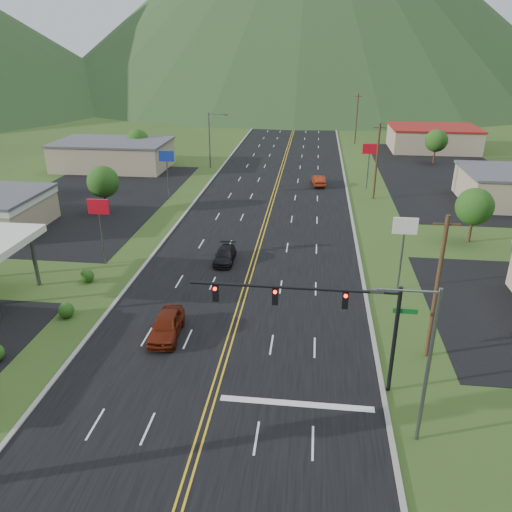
# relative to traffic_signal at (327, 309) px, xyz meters

# --- Properties ---
(traffic_signal) EXTENTS (13.10, 0.43, 7.00)m
(traffic_signal) POSITION_rel_traffic_signal_xyz_m (0.00, 0.00, 0.00)
(traffic_signal) COLOR black
(traffic_signal) RESTS_ON ground
(streetlight_east) EXTENTS (3.28, 0.25, 9.00)m
(streetlight_east) POSITION_rel_traffic_signal_xyz_m (4.70, -4.00, -0.15)
(streetlight_east) COLOR #59595E
(streetlight_east) RESTS_ON ground
(streetlight_west) EXTENTS (3.28, 0.25, 9.00)m
(streetlight_west) POSITION_rel_traffic_signal_xyz_m (-18.16, 56.00, -0.15)
(streetlight_west) COLOR #59595E
(streetlight_west) RESTS_ON ground
(building_west_far) EXTENTS (18.40, 11.40, 4.50)m
(building_west_far) POSITION_rel_traffic_signal_xyz_m (-34.48, 54.00, -3.07)
(building_west_far) COLOR tan
(building_west_far) RESTS_ON ground
(building_east_far) EXTENTS (16.40, 12.40, 4.50)m
(building_east_far) POSITION_rel_traffic_signal_xyz_m (21.52, 76.00, -3.07)
(building_east_far) COLOR tan
(building_east_far) RESTS_ON ground
(pole_sign_west_a) EXTENTS (2.00, 0.18, 6.40)m
(pole_sign_west_a) POSITION_rel_traffic_signal_xyz_m (-20.48, 16.00, -0.28)
(pole_sign_west_a) COLOR #59595E
(pole_sign_west_a) RESTS_ON ground
(pole_sign_west_b) EXTENTS (2.00, 0.18, 6.40)m
(pole_sign_west_b) POSITION_rel_traffic_signal_xyz_m (-20.48, 38.00, -0.28)
(pole_sign_west_b) COLOR #59595E
(pole_sign_west_b) RESTS_ON ground
(pole_sign_east_a) EXTENTS (2.00, 0.18, 6.40)m
(pole_sign_east_a) POSITION_rel_traffic_signal_xyz_m (6.52, 14.00, -0.28)
(pole_sign_east_a) COLOR #59595E
(pole_sign_east_a) RESTS_ON ground
(pole_sign_east_b) EXTENTS (2.00, 0.18, 6.40)m
(pole_sign_east_b) POSITION_rel_traffic_signal_xyz_m (6.52, 46.00, -0.28)
(pole_sign_east_b) COLOR #59595E
(pole_sign_east_b) RESTS_ON ground
(tree_west_a) EXTENTS (3.84, 3.84, 5.82)m
(tree_west_a) POSITION_rel_traffic_signal_xyz_m (-26.48, 31.00, -1.44)
(tree_west_a) COLOR #382314
(tree_west_a) RESTS_ON ground
(tree_west_b) EXTENTS (3.84, 3.84, 5.82)m
(tree_west_b) POSITION_rel_traffic_signal_xyz_m (-31.48, 58.00, -1.44)
(tree_west_b) COLOR #382314
(tree_west_b) RESTS_ON ground
(tree_east_a) EXTENTS (3.84, 3.84, 5.82)m
(tree_east_a) POSITION_rel_traffic_signal_xyz_m (15.52, 26.00, -1.44)
(tree_east_a) COLOR #382314
(tree_east_a) RESTS_ON ground
(tree_east_b) EXTENTS (3.84, 3.84, 5.82)m
(tree_east_b) POSITION_rel_traffic_signal_xyz_m (19.52, 64.00, -1.44)
(tree_east_b) COLOR #382314
(tree_east_b) RESTS_ON ground
(utility_pole_a) EXTENTS (1.60, 0.28, 10.00)m
(utility_pole_a) POSITION_rel_traffic_signal_xyz_m (7.02, 4.00, -0.20)
(utility_pole_a) COLOR #382314
(utility_pole_a) RESTS_ON ground
(utility_pole_b) EXTENTS (1.60, 0.28, 10.00)m
(utility_pole_b) POSITION_rel_traffic_signal_xyz_m (7.02, 41.00, -0.20)
(utility_pole_b) COLOR #382314
(utility_pole_b) RESTS_ON ground
(utility_pole_c) EXTENTS (1.60, 0.28, 10.00)m
(utility_pole_c) POSITION_rel_traffic_signal_xyz_m (7.02, 81.00, -0.20)
(utility_pole_c) COLOR #382314
(utility_pole_c) RESTS_ON ground
(utility_pole_d) EXTENTS (1.60, 0.28, 10.00)m
(utility_pole_d) POSITION_rel_traffic_signal_xyz_m (7.02, 121.00, -0.20)
(utility_pole_d) COLOR #382314
(utility_pole_d) RESTS_ON ground
(car_red_near) EXTENTS (2.29, 5.08, 1.69)m
(car_red_near) POSITION_rel_traffic_signal_xyz_m (-11.06, 4.29, -4.48)
(car_red_near) COLOR #621B0A
(car_red_near) RESTS_ON ground
(car_dark_mid) EXTENTS (1.89, 4.48, 1.29)m
(car_dark_mid) POSITION_rel_traffic_signal_xyz_m (-9.21, 17.78, -4.68)
(car_dark_mid) COLOR black
(car_dark_mid) RESTS_ON ground
(car_red_far) EXTENTS (2.13, 4.71, 1.50)m
(car_red_far) POSITION_rel_traffic_signal_xyz_m (-0.38, 46.82, -4.58)
(car_red_far) COLOR maroon
(car_red_far) RESTS_ON ground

